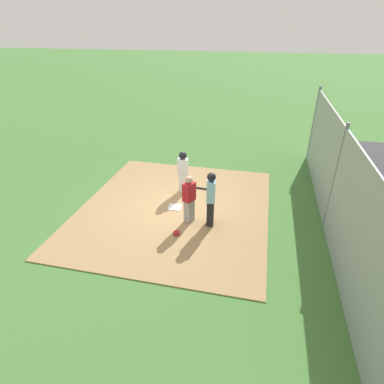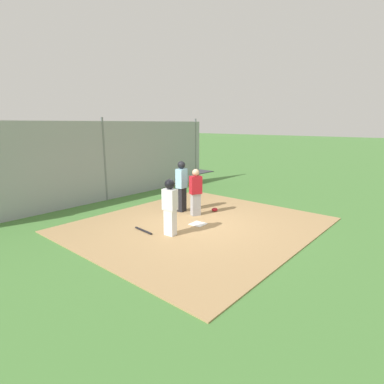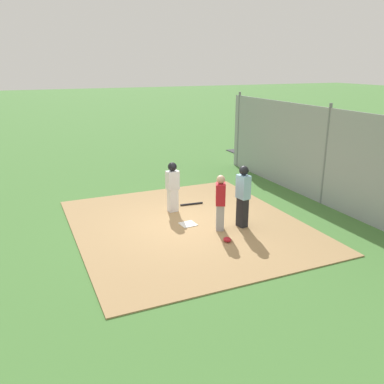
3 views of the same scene
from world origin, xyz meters
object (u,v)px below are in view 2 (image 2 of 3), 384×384
runner (170,204)px  catcher_mask (215,209)px  umpire (182,185)px  parked_car_blue (118,168)px  home_plate (198,224)px  catcher (196,192)px  parked_car_red (50,176)px  baseball_bat (143,231)px

runner → catcher_mask: 2.91m
umpire → parked_car_blue: size_ratio=0.42×
home_plate → catcher: bearing=-135.3°
catcher → umpire: bearing=-158.2°
parked_car_red → baseball_bat: bearing=-105.5°
catcher → catcher_mask: (-0.82, 0.21, -0.77)m
catcher → runner: bearing=-44.5°
home_plate → catcher_mask: 1.59m
runner → catcher_mask: (-2.74, -0.48, -0.85)m
catcher → runner: runner is taller
parked_car_red → parked_car_blue: bearing=-10.9°
catcher → baseball_bat: 2.38m
runner → umpire: bearing=29.1°
home_plate → parked_car_blue: size_ratio=0.10×
catcher → runner: size_ratio=1.00×
baseball_bat → parked_car_red: 8.20m
home_plate → umpire: (-0.74, -1.38, 0.95)m
home_plate → parked_car_red: size_ratio=0.10×
umpire → catcher_mask: 1.49m
baseball_bat → parked_car_blue: parked_car_blue is taller
parked_car_blue → parked_car_red: (3.85, -0.18, 0.00)m
umpire → baseball_bat: size_ratio=2.31×
runner → parked_car_blue: runner is taller
catcher_mask → catcher: bearing=-14.1°
catcher → umpire: (-0.05, -0.69, 0.13)m
baseball_bat → parked_car_blue: (-4.90, -7.93, 0.55)m
runner → parked_car_blue: size_ratio=0.37×
catcher → runner: 2.04m
catcher → umpire: size_ratio=0.89×
baseball_bat → parked_car_blue: 9.34m
baseball_bat → parked_car_blue: bearing=153.6°
home_plate → umpire: size_ratio=0.24×
home_plate → runner: runner is taller
catcher_mask → parked_car_red: bearing=-76.5°
baseball_bat → parked_car_red: parked_car_red is taller
umpire → parked_car_blue: (-2.61, -7.34, -0.37)m
catcher_mask → home_plate: bearing=17.7°
umpire → parked_car_blue: 7.80m
baseball_bat → catcher_mask: size_ratio=3.25×
umpire → catcher_mask: (-0.77, 0.90, -0.90)m
home_plate → parked_car_red: bearing=-86.8°
runner → catcher_mask: size_ratio=6.68×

